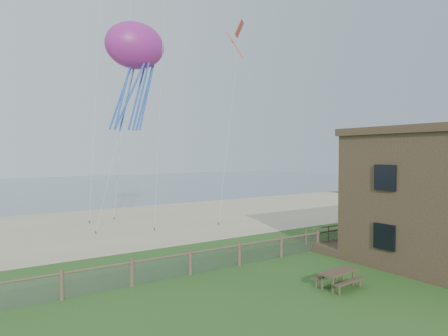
{
  "coord_description": "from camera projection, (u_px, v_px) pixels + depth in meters",
  "views": [
    {
      "loc": [
        -12.5,
        -11.1,
        5.98
      ],
      "look_at": [
        0.36,
        8.0,
        5.18
      ],
      "focal_mm": 32.0,
      "sensor_mm": 36.0,
      "label": 1
    }
  ],
  "objects": [
    {
      "name": "ground",
      "position": [
        325.0,
        300.0,
        16.39
      ],
      "size": [
        160.0,
        160.0,
        0.0
      ],
      "primitive_type": "plane",
      "color": "#23571E",
      "rests_on": "ground"
    },
    {
      "name": "picnic_table",
      "position": [
        338.0,
        278.0,
        17.87
      ],
      "size": [
        2.13,
        1.69,
        0.84
      ],
      "primitive_type": null,
      "rotation": [
        0.0,
        0.0,
        0.09
      ],
      "color": "brown",
      "rests_on": "ground"
    },
    {
      "name": "octopus_kite",
      "position": [
        135.0,
        75.0,
        27.98
      ],
      "size": [
        4.52,
        3.78,
        7.98
      ],
      "primitive_type": null,
      "rotation": [
        0.0,
        0.0,
        0.3
      ],
      "color": "red"
    },
    {
      "name": "motel_deck",
      "position": [
        398.0,
        236.0,
        27.78
      ],
      "size": [
        15.0,
        2.0,
        0.5
      ],
      "primitive_type": "cube",
      "color": "brown",
      "rests_on": "ground"
    },
    {
      "name": "kite_red",
      "position": [
        239.0,
        37.0,
        29.37
      ],
      "size": [
        1.98,
        2.0,
        2.46
      ],
      "primitive_type": null,
      "rotation": [
        0.44,
        0.0,
        0.76
      ],
      "color": "red"
    },
    {
      "name": "chainlink_fence",
      "position": [
        239.0,
        256.0,
        21.34
      ],
      "size": [
        36.2,
        0.2,
        1.25
      ],
      "primitive_type": null,
      "color": "brown",
      "rests_on": "ground"
    },
    {
      "name": "ocean",
      "position": [
        41.0,
        188.0,
        71.11
      ],
      "size": [
        160.0,
        68.0,
        0.02
      ],
      "primitive_type": "cube",
      "color": "slate",
      "rests_on": "ground"
    },
    {
      "name": "sand_beach",
      "position": [
        131.0,
        223.0,
        34.63
      ],
      "size": [
        72.0,
        20.0,
        0.02
      ],
      "primitive_type": "cube",
      "color": "tan",
      "rests_on": "ground"
    }
  ]
}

